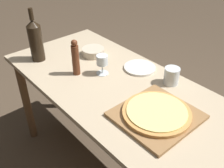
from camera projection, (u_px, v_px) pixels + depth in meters
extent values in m
cube|color=tan|center=(118.00, 87.00, 1.55)|extent=(0.73, 1.58, 0.03)
cylinder|color=brown|center=(26.00, 101.00, 2.05)|extent=(0.06, 0.06, 0.74)
cylinder|color=brown|center=(88.00, 74.00, 2.38)|extent=(0.06, 0.06, 0.74)
cube|color=olive|center=(156.00, 115.00, 1.30)|extent=(0.38, 0.36, 0.02)
cylinder|color=#C68947|center=(157.00, 113.00, 1.29)|extent=(0.34, 0.34, 0.02)
cylinder|color=#EAD67A|center=(157.00, 111.00, 1.28)|extent=(0.30, 0.30, 0.01)
cylinder|color=black|center=(36.00, 43.00, 1.72)|extent=(0.09, 0.09, 0.24)
cone|color=black|center=(33.00, 23.00, 1.64)|extent=(0.09, 0.09, 0.04)
cylinder|color=black|center=(31.00, 14.00, 1.61)|extent=(0.03, 0.03, 0.07)
cylinder|color=#5B2D19|center=(76.00, 60.00, 1.58)|extent=(0.05, 0.05, 0.19)
sphere|color=#5B2D19|center=(74.00, 43.00, 1.52)|extent=(0.04, 0.04, 0.04)
cylinder|color=silver|center=(102.00, 73.00, 1.64)|extent=(0.08, 0.08, 0.00)
cylinder|color=silver|center=(102.00, 69.00, 1.62)|extent=(0.01, 0.01, 0.06)
cylinder|color=silver|center=(102.00, 60.00, 1.59)|extent=(0.07, 0.07, 0.06)
cylinder|color=beige|center=(93.00, 52.00, 1.83)|extent=(0.16, 0.16, 0.05)
cylinder|color=silver|center=(172.00, 76.00, 1.52)|extent=(0.09, 0.09, 0.10)
cylinder|color=silver|center=(140.00, 68.00, 1.69)|extent=(0.20, 0.20, 0.01)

